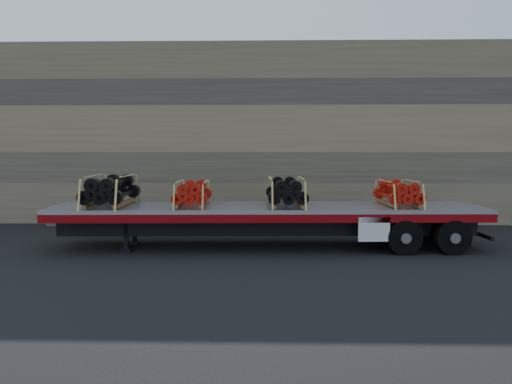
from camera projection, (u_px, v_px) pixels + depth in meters
ground at (274, 251)px, 14.37m from camera, size 120.00×120.00×0.00m
rock_wall at (272, 135)px, 20.54m from camera, size 44.00×3.00×7.00m
trailer at (267, 226)px, 14.84m from camera, size 12.66×2.86×1.26m
bundle_front at (111, 191)px, 14.70m from camera, size 1.29×2.45×0.85m
bundle_midfront at (193, 194)px, 14.73m from camera, size 1.04×1.97×0.69m
bundle_midrear at (286, 192)px, 14.76m from camera, size 1.18×2.24×0.78m
bundle_rear at (398, 193)px, 14.79m from camera, size 1.06×2.02×0.70m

